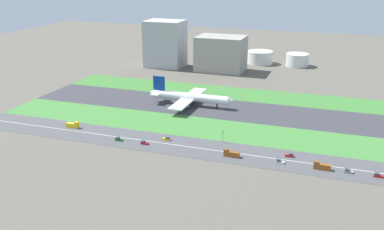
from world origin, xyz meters
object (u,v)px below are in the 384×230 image
(car_5, at_px, (119,139))
(car_0, at_px, (378,176))
(car_1, at_px, (144,143))
(car_6, at_px, (280,162))
(airliner, at_px, (189,97))
(truck_2, at_px, (73,125))
(truck_1, at_px, (322,166))
(traffic_light, at_px, (223,135))
(fuel_tank_west, at_px, (260,57))
(hangar_building, at_px, (221,54))
(car_2, at_px, (167,139))
(truck_0, at_px, (231,154))
(fuel_tank_centre, at_px, (297,60))
(car_4, at_px, (290,155))
(car_3, at_px, (348,171))
(terminal_building, at_px, (165,44))

(car_5, bearing_deg, car_0, -180.00)
(car_1, height_order, car_6, same)
(airliner, relative_size, car_5, 14.77)
(truck_2, relative_size, truck_1, 1.00)
(truck_1, bearing_deg, car_0, -180.00)
(airliner, distance_m, traffic_light, 73.49)
(truck_2, xyz_separation_m, car_5, (37.75, -10.00, -0.75))
(car_1, relative_size, traffic_light, 0.61)
(fuel_tank_west, bearing_deg, truck_1, -71.79)
(fuel_tank_west, bearing_deg, traffic_light, -84.43)
(hangar_building, bearing_deg, traffic_light, -73.74)
(traffic_light, bearing_deg, car_1, -156.60)
(car_2, height_order, traffic_light, traffic_light)
(airliner, bearing_deg, car_5, -101.29)
(truck_2, distance_m, truck_0, 105.85)
(car_1, xyz_separation_m, truck_0, (51.25, -0.00, 0.75))
(airliner, xyz_separation_m, hangar_building, (-8.36, 114.00, 10.27))
(airliner, xyz_separation_m, car_6, (77.95, -78.00, -5.31))
(car_6, relative_size, fuel_tank_centre, 0.20)
(car_4, height_order, car_3, same)
(car_0, bearing_deg, car_2, -4.98)
(truck_0, height_order, car_5, truck_0)
(fuel_tank_west, bearing_deg, truck_2, -108.13)
(car_2, xyz_separation_m, truck_1, (88.40, -10.00, 0.75))
(car_1, distance_m, car_6, 77.15)
(terminal_building, height_order, fuel_tank_west, terminal_building)
(car_2, bearing_deg, car_1, -134.30)
(truck_1, height_order, hangar_building, hangar_building)
(airliner, distance_m, fuel_tank_west, 160.38)
(car_5, height_order, hangar_building, hangar_building)
(car_0, bearing_deg, terminal_building, -45.14)
(truck_1, relative_size, hangar_building, 0.19)
(car_1, relative_size, truck_2, 0.52)
(car_3, relative_size, car_6, 1.00)
(airliner, xyz_separation_m, traffic_light, (42.38, -60.01, -1.94))
(truck_2, relative_size, traffic_light, 1.17)
(fuel_tank_west, bearing_deg, hangar_building, -123.13)
(fuel_tank_west, bearing_deg, car_6, -76.49)
(car_1, relative_size, car_4, 1.00)
(car_5, bearing_deg, traffic_light, -162.75)
(truck_0, bearing_deg, truck_1, -180.00)
(airliner, relative_size, car_4, 14.77)
(hangar_building, bearing_deg, car_0, -55.14)
(traffic_light, relative_size, terminal_building, 0.16)
(truck_1, relative_size, fuel_tank_west, 0.33)
(truck_2, xyz_separation_m, terminal_building, (-12.37, 182.00, 21.02))
(car_3, xyz_separation_m, traffic_light, (-69.27, 17.99, 3.37))
(car_1, relative_size, car_3, 1.00)
(car_2, relative_size, fuel_tank_centre, 0.20)
(truck_0, distance_m, traffic_light, 20.59)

